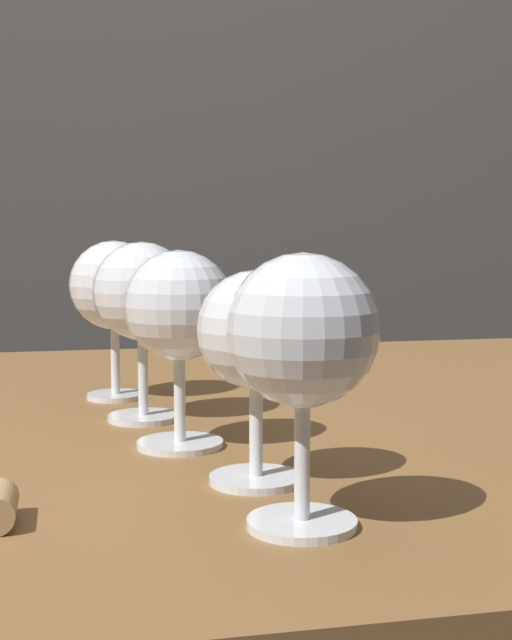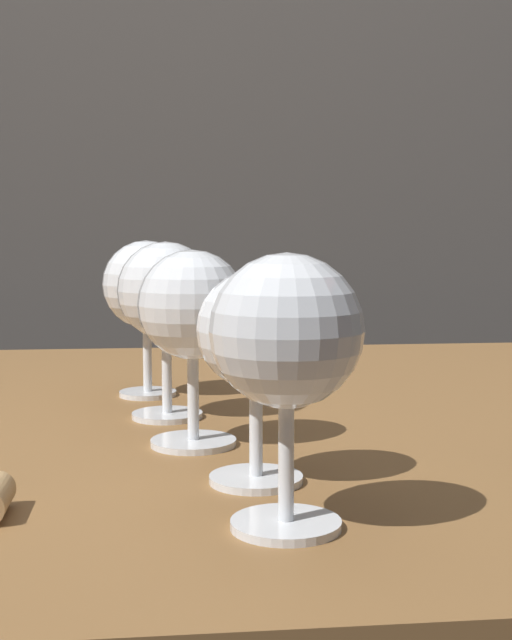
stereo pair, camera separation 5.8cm
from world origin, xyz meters
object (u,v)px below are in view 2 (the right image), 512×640
wine_glass_chardonnay (256,335)px  wine_glass_pinot (147,286)px  wine_glass_cabernet (287,337)px  wine_glass_merlot (167,294)px  wine_glass_white (192,309)px

wine_glass_chardonnay → wine_glass_pinot: (-0.08, 0.32, 0.01)m
wine_glass_cabernet → wine_glass_merlot: (-0.06, 0.31, 0.00)m
wine_glass_chardonnay → wine_glass_pinot: bearing=103.2°
wine_glass_merlot → wine_glass_cabernet: bearing=-78.4°
wine_glass_cabernet → wine_glass_pinot: 0.42m
wine_glass_merlot → wine_glass_white: bearing=-79.9°
wine_glass_merlot → wine_glass_chardonnay: bearing=-75.2°
wine_glass_chardonnay → wine_glass_merlot: 0.22m
wine_glass_merlot → wine_glass_pinot: same height
wine_glass_merlot → wine_glass_pinot: (-0.02, 0.11, -0.00)m
wine_glass_chardonnay → wine_glass_pinot: size_ratio=0.90×
wine_glass_chardonnay → wine_glass_white: (-0.04, 0.11, 0.01)m
wine_glass_pinot → wine_glass_cabernet: bearing=-78.8°
wine_glass_white → wine_glass_pinot: 0.22m
wine_glass_white → wine_glass_merlot: 0.11m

